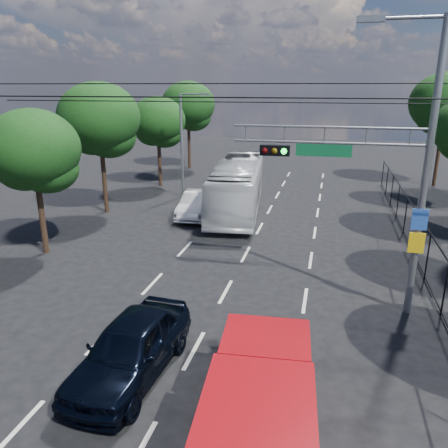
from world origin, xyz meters
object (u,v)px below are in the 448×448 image
(white_bus, at_px, (238,186))
(red_pickup, at_px, (261,408))
(navy_hatchback, at_px, (131,348))
(signal_mast, at_px, (387,161))
(white_van, at_px, (197,204))

(white_bus, bearing_deg, red_pickup, -83.28)
(red_pickup, height_order, navy_hatchback, red_pickup)
(white_bus, bearing_deg, signal_mast, -64.24)
(signal_mast, relative_size, white_bus, 0.84)
(white_bus, bearing_deg, white_van, -143.96)
(navy_hatchback, height_order, white_van, navy_hatchback)
(navy_hatchback, distance_m, white_bus, 16.86)
(red_pickup, distance_m, white_van, 17.99)
(signal_mast, bearing_deg, white_van, 134.53)
(red_pickup, distance_m, white_bus, 19.19)
(signal_mast, relative_size, navy_hatchback, 1.98)
(red_pickup, height_order, white_van, red_pickup)
(red_pickup, distance_m, navy_hatchback, 4.24)
(red_pickup, height_order, white_bus, white_bus)
(navy_hatchback, xyz_separation_m, white_van, (-2.73, 14.93, -0.06))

